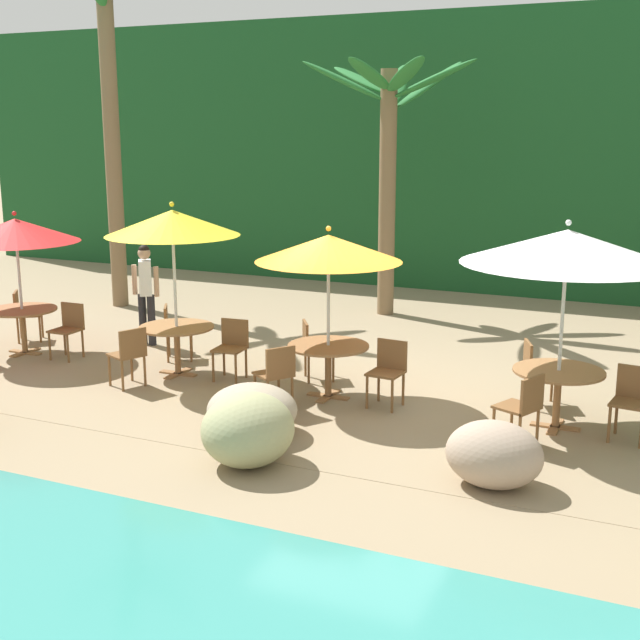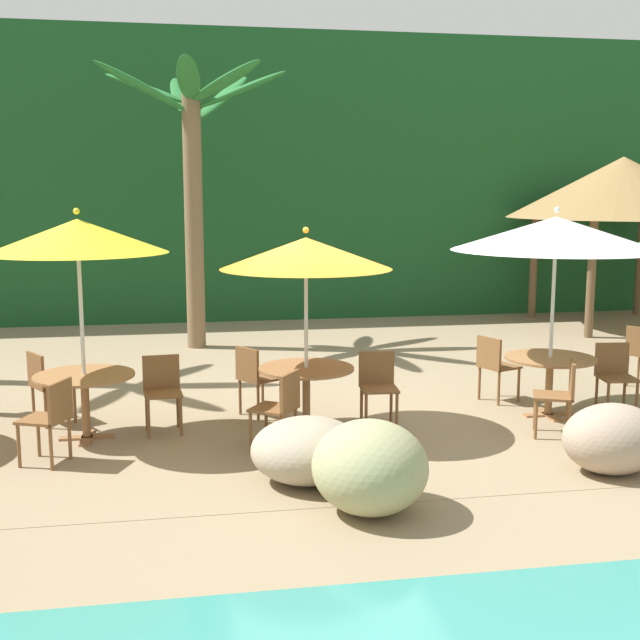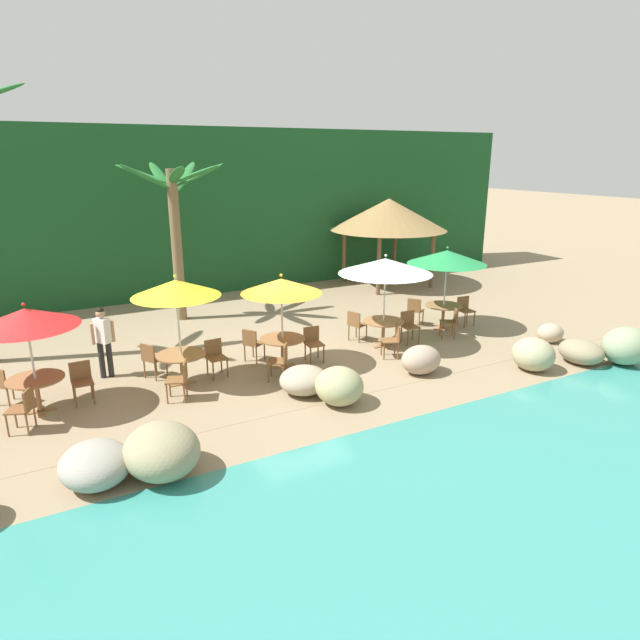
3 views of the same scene
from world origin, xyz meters
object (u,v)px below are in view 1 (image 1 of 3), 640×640
chair_yellow_left (129,353)px  umbrella_orange (328,248)px  chair_orange_inland (313,346)px  chair_red_inland (24,312)px  chair_white_inland (536,368)px  umbrella_yellow (172,223)px  chair_white_seaward (632,397)px  chair_orange_seaward (388,368)px  palm_tree_second (389,136)px  palm_tree_nearest (110,88)px  dining_table_white (558,380)px  dining_table_red (22,317)px  chair_yellow_seaward (232,344)px  umbrella_white (567,247)px  umbrella_red (16,230)px  dining_table_yellow (177,334)px  chair_white_left (523,405)px  waiter_in_white (146,287)px  dining_table_orange (328,354)px  chair_red_seaward (69,326)px  chair_yellow_inland (173,328)px

chair_yellow_left → umbrella_orange: size_ratio=0.37×
chair_orange_inland → umbrella_orange: bearing=-51.1°
chair_red_inland → chair_white_inland: size_ratio=1.00×
umbrella_yellow → chair_white_seaward: bearing=-0.3°
chair_orange_seaward → palm_tree_second: (-1.96, 5.29, 2.91)m
palm_tree_nearest → palm_tree_second: bearing=16.5°
dining_table_white → dining_table_red: bearing=-180.0°
chair_red_inland → chair_white_seaward: size_ratio=1.00×
chair_yellow_seaward → umbrella_white: 4.97m
umbrella_red → palm_tree_nearest: palm_tree_nearest is taller
dining_table_white → palm_tree_nearest: 10.72m
dining_table_yellow → umbrella_red: bearing=-179.6°
chair_orange_seaward → chair_orange_inland: 1.53m
chair_red_inland → chair_white_left: size_ratio=1.00×
chair_white_inland → waiter_in_white: bearing=175.3°
chair_white_seaward → waiter_in_white: bearing=170.5°
waiter_in_white → chair_orange_inland: bearing=-11.4°
chair_red_inland → dining_table_white: 9.04m
chair_yellow_seaward → chair_white_left: size_ratio=1.00×
umbrella_white → chair_white_left: size_ratio=2.94×
umbrella_orange → dining_table_orange: bearing=56.3°
umbrella_orange → palm_tree_nearest: (-6.33, 3.76, 2.28)m
umbrella_yellow → umbrella_orange: umbrella_yellow is taller
umbrella_yellow → umbrella_orange: bearing=-1.6°
umbrella_yellow → chair_white_inland: size_ratio=2.94×
waiter_in_white → chair_yellow_left: bearing=-60.0°
dining_table_red → chair_orange_seaward: size_ratio=1.26×
umbrella_red → chair_white_seaward: size_ratio=2.65×
chair_yellow_seaward → chair_red_seaward: bearing=-178.5°
chair_white_left → chair_red_seaward: bearing=172.9°
dining_table_yellow → dining_table_orange: 2.48m
dining_table_orange → chair_white_left: size_ratio=1.26×
umbrella_red → dining_table_orange: umbrella_red is taller
chair_white_seaward → palm_tree_nearest: size_ratio=0.13×
chair_white_seaward → chair_yellow_inland: bearing=174.1°
chair_yellow_left → chair_white_seaward: (6.59, 0.79, 0.00)m
chair_white_seaward → chair_white_inland: same height
umbrella_white → chair_white_inland: umbrella_white is taller
umbrella_red → umbrella_yellow: umbrella_yellow is taller
chair_yellow_inland → chair_yellow_left: (0.28, -1.50, 0.00)m
chair_white_seaward → chair_orange_inland: bearing=172.0°
chair_red_seaward → chair_white_left: size_ratio=1.00×
chair_orange_seaward → umbrella_red: bearing=179.8°
umbrella_orange → chair_white_left: bearing=-15.4°
dining_table_yellow → chair_orange_inland: bearing=17.1°
umbrella_yellow → dining_table_orange: size_ratio=2.33×
umbrella_red → umbrella_yellow: 2.95m
chair_yellow_inland → umbrella_orange: umbrella_orange is taller
dining_table_yellow → chair_yellow_seaward: size_ratio=1.26×
chair_orange_seaward → chair_red_seaward: bearing=178.6°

